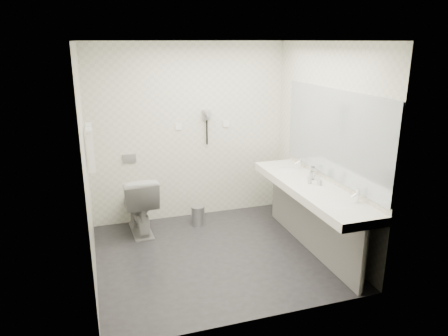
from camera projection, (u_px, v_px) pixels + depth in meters
name	position (u px, v px, depth m)	size (l,w,h in m)	color
floor	(216.00, 255.00, 5.13)	(2.80, 2.80, 0.00)	#26252A
ceiling	(215.00, 41.00, 4.40)	(2.80, 2.80, 0.00)	white
wall_back	(189.00, 133.00, 5.95)	(2.80, 2.80, 0.00)	silver
wall_front	(259.00, 194.00, 3.58)	(2.80, 2.80, 0.00)	silver
wall_left	(86.00, 167.00, 4.35)	(2.60, 2.60, 0.00)	silver
wall_right	(324.00, 147.00, 5.17)	(2.60, 2.60, 0.00)	silver
vanity_counter	(310.00, 189.00, 5.04)	(0.55, 2.20, 0.10)	white
vanity_panel	(310.00, 221.00, 5.17)	(0.03, 2.15, 0.75)	gray
vanity_post_near	(364.00, 261.00, 4.24)	(0.06, 0.06, 0.75)	silver
vanity_post_far	(277.00, 193.00, 6.13)	(0.06, 0.06, 0.75)	silver
mirror	(333.00, 134.00, 4.93)	(0.02, 2.20, 1.05)	#B2BCC6
basin_near	(341.00, 205.00, 4.44)	(0.40, 0.31, 0.05)	white
basin_far	(286.00, 171.00, 5.62)	(0.40, 0.31, 0.05)	white
faucet_near	(357.00, 196.00, 4.47)	(0.04, 0.04, 0.15)	silver
faucet_far	(300.00, 163.00, 5.65)	(0.04, 0.04, 0.15)	silver
soap_bottle_a	(320.00, 181.00, 5.00)	(0.04, 0.04, 0.10)	silver
soap_bottle_b	(310.00, 175.00, 5.21)	(0.08, 0.08, 0.10)	silver
soap_bottle_c	(310.00, 178.00, 5.05)	(0.05, 0.05, 0.13)	silver
glass_left	(312.00, 175.00, 5.22)	(0.05, 0.05, 0.10)	silver
glass_right	(313.00, 171.00, 5.34)	(0.06, 0.06, 0.12)	silver
toilet	(139.00, 204.00, 5.66)	(0.45, 0.79, 0.80)	white
flush_plate	(129.00, 159.00, 5.77)	(0.18, 0.02, 0.12)	#B2B5BA
pedal_bin	(198.00, 216.00, 5.93)	(0.19, 0.19, 0.26)	#B2B5BA
bin_lid	(198.00, 207.00, 5.89)	(0.19, 0.19, 0.01)	#B2B5BA
towel_rail	(88.00, 128.00, 4.78)	(0.02, 0.02, 0.62)	silver
towel_near	(91.00, 150.00, 4.72)	(0.07, 0.24, 0.48)	white
towel_far	(90.00, 144.00, 4.98)	(0.07, 0.24, 0.48)	white
dryer_cradle	(206.00, 115.00, 5.92)	(0.10, 0.04, 0.14)	#97959B
dryer_barrel	(208.00, 113.00, 5.85)	(0.08, 0.08, 0.14)	#97959B
dryer_cord	(207.00, 132.00, 5.98)	(0.02, 0.02, 0.35)	black
switch_plate_a	(179.00, 127.00, 5.86)	(0.09, 0.02, 0.09)	white
switch_plate_b	(226.00, 124.00, 6.07)	(0.09, 0.02, 0.09)	white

